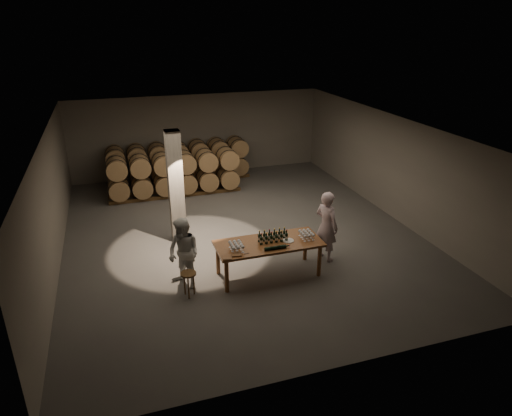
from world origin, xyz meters
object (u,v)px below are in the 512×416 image
object	(u,v)px
plate	(288,240)
person_man	(327,226)
person_woman	(184,253)
bottle_cluster	(273,237)
stool	(188,277)
notebook_near	(236,255)
tasting_table	(269,246)

from	to	relation	value
plate	person_man	bearing A→B (deg)	17.36
person_man	person_woman	xyz separation A→B (m)	(-3.76, -0.18, -0.09)
person_man	bottle_cluster	bearing A→B (deg)	75.88
bottle_cluster	person_woman	bearing A→B (deg)	177.10
bottle_cluster	plate	world-z (taller)	bottle_cluster
person_man	plate	bearing A→B (deg)	82.95
person_man	person_woman	size ratio (longest dim) A/B	1.10
stool	person_woman	world-z (taller)	person_woman
bottle_cluster	plate	xyz separation A→B (m)	(0.36, -0.09, -0.10)
stool	person_man	bearing A→B (deg)	9.71
bottle_cluster	person_man	distance (m)	1.61
plate	stool	xyz separation A→B (m)	(-2.53, -0.26, -0.41)
bottle_cluster	notebook_near	xyz separation A→B (m)	(-1.04, -0.41, -0.09)
stool	bottle_cluster	bearing A→B (deg)	9.28
stool	notebook_near	bearing A→B (deg)	-2.63
bottle_cluster	person_woman	size ratio (longest dim) A/B	0.42
notebook_near	stool	bearing A→B (deg)	-172.92
tasting_table	plate	bearing A→B (deg)	-7.36
tasting_table	person_woman	distance (m)	2.06
bottle_cluster	person_man	xyz separation A→B (m)	(1.59, 0.29, -0.05)
plate	stool	bearing A→B (deg)	-174.14
person_man	person_woman	distance (m)	3.76
tasting_table	person_woman	xyz separation A→B (m)	(-2.05, 0.14, 0.07)
bottle_cluster	notebook_near	size ratio (longest dim) A/B	3.28
plate	bottle_cluster	bearing A→B (deg)	165.41
tasting_table	plate	world-z (taller)	plate
notebook_near	person_man	bearing A→B (deg)	24.53
notebook_near	person_woman	bearing A→B (deg)	165.21
bottle_cluster	notebook_near	distance (m)	1.12
stool	person_man	distance (m)	3.84
plate	person_woman	size ratio (longest dim) A/B	0.17
bottle_cluster	stool	distance (m)	2.26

